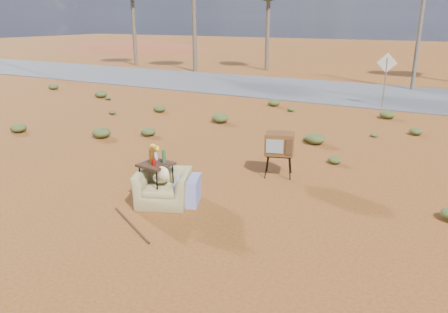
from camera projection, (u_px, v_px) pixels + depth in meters
The scene contains 10 objects.
ground at pixel (190, 207), 8.49m from camera, with size 140.00×140.00×0.00m, color brown.
highway at pixel (361, 94), 21.00m from camera, with size 140.00×7.00×0.04m, color #565659.
dirt_mound at pixel (134, 49), 50.66m from camera, with size 26.00×18.00×2.00m, color brown.
armchair at pixel (168, 183), 8.53m from camera, with size 1.33×1.17×0.89m.
tv_unit at pixel (279, 144), 9.92m from camera, with size 0.76×0.68×1.03m.
side_table at pixel (156, 161), 8.51m from camera, with size 0.62×0.62×1.13m.
rusty_bar at pixel (131, 224), 7.73m from camera, with size 0.04×0.04×1.60m, color #462512.
road_sign at pixel (386, 71), 17.35m from camera, with size 0.78×0.06×2.19m.
utility_pole_center at pixel (423, 4), 20.91m from camera, with size 1.40×0.20×8.00m.
scrub_patch at pixel (250, 141), 12.51m from camera, with size 17.49×8.07×0.33m.
Camera 1 is at (4.34, -6.51, 3.52)m, focal length 35.00 mm.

